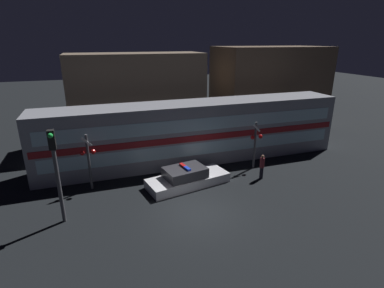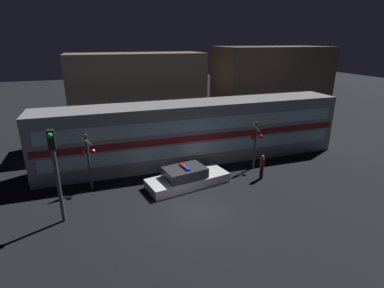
# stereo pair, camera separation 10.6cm
# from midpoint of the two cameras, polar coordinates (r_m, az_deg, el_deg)

# --- Properties ---
(ground_plane) EXTENTS (120.00, 120.00, 0.00)m
(ground_plane) POSITION_cam_midpoint_polar(r_m,az_deg,el_deg) (15.64, 1.06, -12.97)
(ground_plane) COLOR black
(train) EXTENTS (21.51, 2.89, 4.26)m
(train) POSITION_cam_midpoint_polar(r_m,az_deg,el_deg) (21.34, 0.82, 2.33)
(train) COLOR gray
(train) RESTS_ON ground_plane
(police_car) EXTENTS (5.23, 2.77, 1.28)m
(police_car) POSITION_cam_midpoint_polar(r_m,az_deg,el_deg) (18.15, -0.81, -6.48)
(police_car) COLOR silver
(police_car) RESTS_ON ground_plane
(pedestrian) EXTENTS (0.27, 0.27, 1.60)m
(pedestrian) POSITION_cam_midpoint_polar(r_m,az_deg,el_deg) (19.30, 13.31, -4.23)
(pedestrian) COLOR black
(pedestrian) RESTS_ON ground_plane
(crossing_signal_near) EXTENTS (0.87, 0.37, 3.24)m
(crossing_signal_near) POSITION_cam_midpoint_polar(r_m,az_deg,el_deg) (20.42, 12.15, 0.33)
(crossing_signal_near) COLOR #4C4C51
(crossing_signal_near) RESTS_ON ground_plane
(crossing_signal_far) EXTENTS (0.87, 0.37, 3.35)m
(crossing_signal_far) POSITION_cam_midpoint_polar(r_m,az_deg,el_deg) (18.09, -18.95, -2.60)
(crossing_signal_far) COLOR #4C4C51
(crossing_signal_far) RESTS_ON ground_plane
(traffic_light_corner) EXTENTS (0.30, 0.46, 4.61)m
(traffic_light_corner) POSITION_cam_midpoint_polar(r_m,az_deg,el_deg) (14.99, -24.37, -3.89)
(traffic_light_corner) COLOR #4C4C51
(traffic_light_corner) RESTS_ON ground_plane
(building_left) EXTENTS (11.14, 4.18, 7.32)m
(building_left) POSITION_cam_midpoint_polar(r_m,az_deg,el_deg) (26.39, -10.13, 8.73)
(building_left) COLOR brown
(building_left) RESTS_ON ground_plane
(building_center) EXTENTS (10.59, 5.83, 7.74)m
(building_center) POSITION_cam_midpoint_polar(r_m,az_deg,el_deg) (31.50, 14.65, 10.47)
(building_center) COLOR brown
(building_center) RESTS_ON ground_plane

